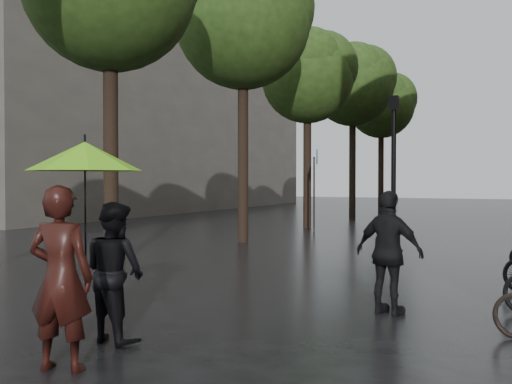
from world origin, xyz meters
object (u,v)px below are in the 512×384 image
Objects in this scene: lamp_post at (394,164)px; person_burgundy at (60,278)px; pedestrian_walking at (389,252)px; person_black at (114,271)px.

person_burgundy is at bearing -100.01° from lamp_post.
lamp_post reaches higher than pedestrian_walking.
person_black is at bearing -93.16° from person_burgundy.
lamp_post is at bearing -114.11° from person_burgundy.
person_burgundy is 0.50× the size of lamp_post.
lamp_post reaches higher than person_burgundy.
person_burgundy reaches higher than pedestrian_walking.
pedestrian_walking is at bearing -135.67° from person_burgundy.
person_burgundy reaches higher than person_black.
person_burgundy is 1.14m from person_black.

